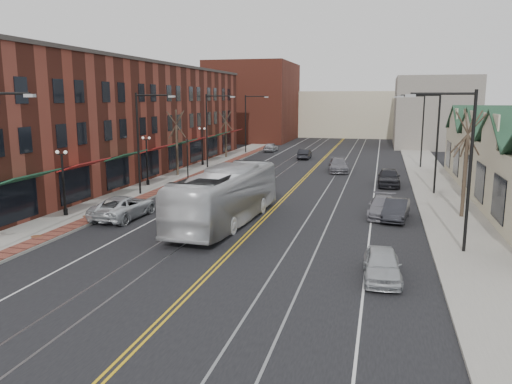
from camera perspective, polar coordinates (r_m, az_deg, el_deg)
The scene contains 31 objects.
ground at distance 22.64m, azimuth -5.49°, elevation -9.35°, with size 160.00×160.00×0.00m, color black.
sidewalk_left at distance 45.05m, azimuth -11.33°, elevation 0.69°, with size 4.00×120.00×0.15m, color gray.
sidewalk_right at distance 40.99m, azimuth 20.59°, elevation -0.77°, with size 4.00×120.00×0.15m, color gray.
building_left at distance 53.89m, azimuth -15.11°, elevation 7.95°, with size 10.00×50.00×11.00m, color maroon.
backdrop_left at distance 92.96m, azimuth -0.26°, elevation 10.25°, with size 14.00×18.00×14.00m, color maroon.
backdrop_mid at distance 105.29m, azimuth 10.40°, elevation 8.77°, with size 22.00×14.00×9.00m, color #C2B495.
backdrop_right at distance 85.37m, azimuth 19.66°, elevation 8.59°, with size 12.00×16.00×11.00m, color slate.
streetlight_l_1 at distance 40.48m, azimuth -12.80°, elevation 6.59°, with size 3.33×0.25×8.00m.
streetlight_l_2 at distance 55.19m, azimuth -5.22°, elevation 7.84°, with size 3.33×0.25×8.00m.
streetlight_l_3 at distance 70.47m, azimuth -0.85°, elevation 8.50°, with size 3.33×0.25×8.00m.
streetlight_r_0 at distance 26.40m, azimuth 22.42°, elevation 3.98°, with size 3.33×0.25×8.00m.
streetlight_r_1 at distance 42.25m, azimuth 19.45°, elevation 6.41°, with size 3.33×0.25×8.00m.
streetlight_r_2 at distance 58.18m, azimuth 18.10°, elevation 7.50°, with size 3.33×0.25×8.00m.
lamppost_l_1 at distance 34.89m, azimuth -21.13°, elevation 0.84°, with size 0.84×0.28×4.27m.
lamppost_l_2 at distance 45.09m, azimuth -12.34°, elevation 3.40°, with size 0.84×0.28×4.27m.
lamppost_l_3 at distance 57.87m, azimuth -6.15°, elevation 5.15°, with size 0.84×0.28×4.27m.
tree_left_near at distance 50.24m, azimuth -9.04°, elevation 5.74°, with size 1.78×1.37×6.48m.
tree_left_far at distance 65.22m, azimuth -3.47°, elevation 6.76°, with size 1.66×1.28×6.02m.
tree_right_mid at distance 34.62m, azimuth 22.85°, elevation 3.24°, with size 1.90×1.46×6.93m.
manhole_mid at distance 30.46m, azimuth -23.81°, elevation -4.66°, with size 0.60×0.60×0.02m, color #592D19.
manhole_far at distance 34.39m, azimuth -18.72°, elevation -2.62°, with size 0.60×0.60×0.02m, color #592D19.
traffic_signal at distance 47.79m, azimuth -7.84°, elevation 4.12°, with size 0.18×0.15×3.80m.
transit_bus at distance 31.01m, azimuth -3.45°, elevation -0.48°, with size 2.93×12.51×3.48m, color silver.
parked_suv at distance 33.63m, azimuth -14.89°, elevation -1.67°, with size 2.48×5.39×1.50m, color silver.
parked_car_a at distance 22.40m, azimuth 14.20°, elevation -8.05°, with size 1.58×3.93×1.34m, color #B3B6BA.
parked_car_b at distance 33.32m, azimuth 15.70°, elevation -1.96°, with size 1.42×4.07×1.34m, color #222328.
parked_car_c at distance 34.01m, azimuth 14.30°, elevation -1.66°, with size 1.85×4.55×1.32m, color slate.
parked_car_d at distance 45.96m, azimuth 14.95°, elevation 1.65°, with size 1.89×4.70×1.60m, color black.
distant_car_left at distance 64.51m, azimuth 5.58°, elevation 4.35°, with size 1.39×3.98×1.31m, color black.
distant_car_right at distance 53.69m, azimuth 9.39°, elevation 3.04°, with size 2.00×4.91×1.43m, color slate.
distant_car_far at distance 73.13m, azimuth 1.72°, elevation 5.14°, with size 1.56×3.87×1.32m, color #A7A8AE.
Camera 1 is at (7.28, -19.99, 7.75)m, focal length 35.00 mm.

